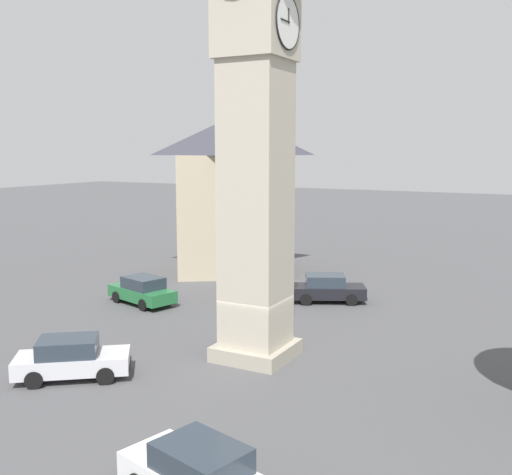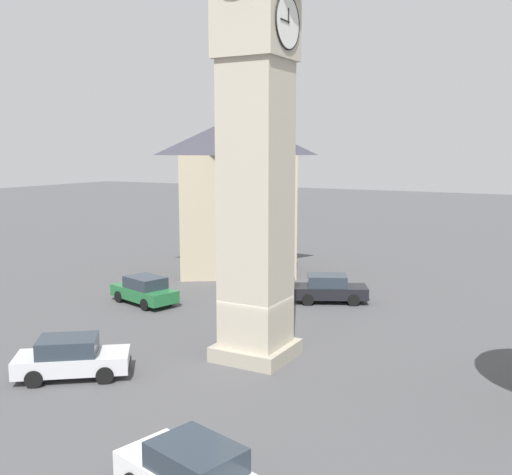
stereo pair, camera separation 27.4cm
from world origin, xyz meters
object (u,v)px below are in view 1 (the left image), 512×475
at_px(clock_tower, 256,51).
at_px(car_red_corner, 72,358).
at_px(car_silver_kerb, 198,474).
at_px(pedestrian, 288,276).
at_px(building_shop_left, 234,194).
at_px(car_blue_kerb, 327,288).
at_px(car_white_side, 142,290).

distance_m(clock_tower, car_red_corner, 13.38).
xyz_separation_m(car_silver_kerb, pedestrian, (-20.32, -7.12, 0.25)).
xyz_separation_m(pedestrian, building_shop_left, (-3.69, -5.86, 4.38)).
relative_size(car_red_corner, building_shop_left, 0.41).
height_order(car_blue_kerb, car_silver_kerb, same).
xyz_separation_m(car_blue_kerb, car_silver_kerb, (19.35, 4.30, 0.00)).
height_order(clock_tower, car_white_side, clock_tower).
relative_size(car_silver_kerb, pedestrian, 2.61).
relative_size(car_silver_kerb, building_shop_left, 0.42).
bearing_deg(car_red_corner, car_blue_kerb, 164.20).
distance_m(clock_tower, car_silver_kerb, 15.26).
bearing_deg(building_shop_left, car_blue_kerb, 61.75).
xyz_separation_m(car_blue_kerb, building_shop_left, (-4.66, -8.68, 4.63)).
bearing_deg(car_silver_kerb, clock_tower, -159.63).
bearing_deg(building_shop_left, car_red_corner, 12.83).
xyz_separation_m(car_blue_kerb, car_white_side, (5.22, -8.72, 0.00)).
distance_m(clock_tower, building_shop_left, 18.45).
bearing_deg(clock_tower, building_shop_left, -146.84).
distance_m(pedestrian, building_shop_left, 8.19).
xyz_separation_m(car_blue_kerb, pedestrian, (-0.97, -2.82, 0.25)).
distance_m(car_red_corner, pedestrian, 15.94).
bearing_deg(car_blue_kerb, pedestrian, -109.02).
xyz_separation_m(car_red_corner, car_white_side, (-9.69, -4.50, 0.00)).
height_order(clock_tower, pedestrian, clock_tower).
xyz_separation_m(clock_tower, car_silver_kerb, (9.61, 3.57, -11.30)).
distance_m(clock_tower, car_white_side, 15.41).
height_order(car_silver_kerb, car_red_corner, same).
xyz_separation_m(clock_tower, pedestrian, (-10.71, -3.55, -11.05)).
height_order(clock_tower, car_blue_kerb, clock_tower).
bearing_deg(building_shop_left, pedestrian, 57.79).
distance_m(car_silver_kerb, building_shop_left, 27.69).
distance_m(car_blue_kerb, car_red_corner, 15.50).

